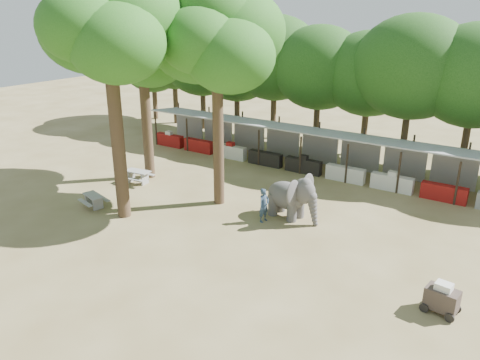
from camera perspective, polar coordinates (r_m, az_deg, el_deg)
The scene contains 11 objects.
ground at distance 19.33m, azimuth -5.79°, elevation -10.45°, with size 100.00×100.00×0.00m, color brown.
vendor_stalls at distance 29.94m, azimuth 11.00°, elevation 3.04°, with size 28.00×2.99×2.80m.
yard_tree_left at distance 28.18m, azimuth -11.93°, elevation 16.48°, with size 7.10×6.90×11.02m.
yard_tree_center at distance 22.53m, azimuth -15.79°, elevation 17.92°, with size 7.10×6.90×12.04m.
yard_tree_back at distance 23.50m, azimuth -2.88°, elevation 17.05°, with size 7.10×6.90×11.36m.
backdrop_trees at distance 33.79m, azimuth 14.99°, elevation 12.19°, with size 46.46×5.95×8.33m.
elephant at distance 23.11m, azimuth 6.40°, elevation -2.01°, with size 3.04×2.28×2.28m.
handler at distance 22.72m, azimuth 2.93°, elevation -3.09°, with size 0.61×0.41×1.70m, color #26384C.
picnic_table_near at distance 25.66m, azimuth -17.40°, elevation -2.23°, with size 1.61×1.51×0.67m.
picnic_table_far at distance 28.50m, azimuth -12.35°, elevation 0.61°, with size 1.67×1.53×0.76m.
cart_front at distance 17.76m, azimuth 23.40°, elevation -13.08°, with size 1.27×0.92×1.15m.
Camera 1 is at (10.71, -12.76, 9.81)m, focal length 35.00 mm.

